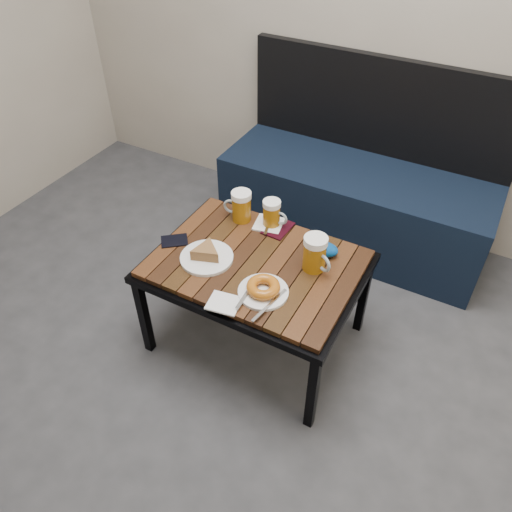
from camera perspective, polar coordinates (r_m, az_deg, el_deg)
The scene contains 12 objects.
bench at distance 2.75m, azimuth 11.32°, elevation 6.66°, with size 1.40×0.50×0.95m.
cafe_table at distance 2.02m, azimuth 0.00°, elevation -1.54°, with size 0.84×0.62×0.47m.
beer_mug_left at distance 2.16m, azimuth -1.74°, elevation 5.74°, with size 0.13×0.10×0.14m.
beer_mug_centre at distance 2.13m, azimuth 1.85°, elevation 4.88°, with size 0.11×0.08×0.12m.
beer_mug_right at distance 1.92m, azimuth 6.78°, elevation 0.28°, with size 0.14×0.12×0.15m.
plate_pie at distance 1.99m, azimuth -5.68°, elevation 0.17°, with size 0.21×0.21×0.06m.
plate_bagel at distance 1.85m, azimuth 0.83°, elevation -3.81°, with size 0.19×0.25×0.05m.
napkin_left at distance 2.17m, azimuth 1.47°, elevation 3.68°, with size 0.14×0.16×0.01m.
napkin_right at distance 1.82m, azimuth -3.68°, elevation -5.41°, with size 0.13×0.12×0.01m.
passport_navy at distance 2.11m, azimuth -9.31°, elevation 1.74°, with size 0.08×0.11×0.01m, color black.
passport_burgundy at distance 2.15m, azimuth 2.51°, elevation 3.20°, with size 0.10×0.14×0.01m, color black.
knit_pouch at distance 2.02m, azimuth 7.71°, elevation 0.81°, with size 0.12×0.08×0.05m, color #051584.
Camera 1 is at (0.50, -0.44, 1.80)m, focal length 35.00 mm.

